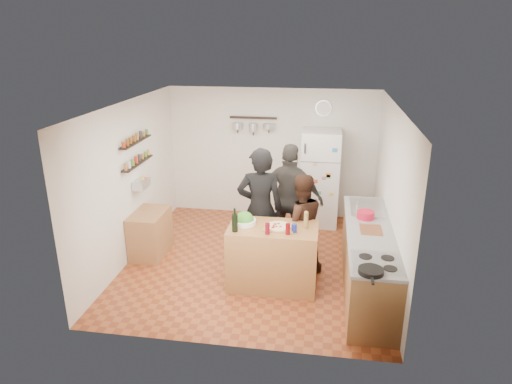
% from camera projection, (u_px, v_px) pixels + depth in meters
% --- Properties ---
extents(room_shell, '(4.20, 4.20, 4.20)m').
position_uv_depth(room_shell, '(259.00, 180.00, 7.26)').
color(room_shell, brown).
rests_on(room_shell, ground).
extents(prep_island, '(1.25, 0.72, 0.91)m').
position_uv_depth(prep_island, '(273.00, 256.00, 6.51)').
color(prep_island, '#A06A3A').
rests_on(prep_island, floor).
extents(pizza_board, '(0.42, 0.34, 0.02)m').
position_uv_depth(pizza_board, '(279.00, 227.00, 6.32)').
color(pizza_board, olive).
rests_on(pizza_board, prep_island).
extents(pizza, '(0.34, 0.34, 0.02)m').
position_uv_depth(pizza, '(279.00, 226.00, 6.32)').
color(pizza, beige).
rests_on(pizza, pizza_board).
extents(salad_bowl, '(0.33, 0.33, 0.07)m').
position_uv_depth(salad_bowl, '(244.00, 222.00, 6.45)').
color(salad_bowl, white).
rests_on(salad_bowl, prep_island).
extents(wine_bottle, '(0.08, 0.08, 0.25)m').
position_uv_depth(wine_bottle, '(235.00, 223.00, 6.18)').
color(wine_bottle, black).
rests_on(wine_bottle, prep_island).
extents(wine_glass_near, '(0.06, 0.06, 0.16)m').
position_uv_depth(wine_glass_near, '(267.00, 229.00, 6.11)').
color(wine_glass_near, '#600816').
rests_on(wine_glass_near, prep_island).
extents(wine_glass_far, '(0.06, 0.06, 0.15)m').
position_uv_depth(wine_glass_far, '(288.00, 229.00, 6.11)').
color(wine_glass_far, '#5C070B').
rests_on(wine_glass_far, prep_island).
extents(pepper_mill, '(0.06, 0.06, 0.20)m').
position_uv_depth(pepper_mill, '(306.00, 221.00, 6.30)').
color(pepper_mill, olive).
rests_on(pepper_mill, prep_island).
extents(salt_canister, '(0.07, 0.07, 0.12)m').
position_uv_depth(salt_canister, '(294.00, 228.00, 6.18)').
color(salt_canister, navy).
rests_on(salt_canister, prep_island).
extents(person_left, '(0.76, 0.56, 1.91)m').
position_uv_depth(person_left, '(260.00, 209.00, 6.89)').
color(person_left, black).
rests_on(person_left, floor).
extents(person_center, '(0.90, 0.80, 1.55)m').
position_uv_depth(person_center, '(300.00, 224.00, 6.82)').
color(person_center, black).
rests_on(person_center, floor).
extents(person_back, '(1.13, 0.61, 1.84)m').
position_uv_depth(person_back, '(290.00, 199.00, 7.38)').
color(person_back, '#2B2927').
rests_on(person_back, floor).
extents(counter_run, '(0.63, 2.63, 0.90)m').
position_uv_depth(counter_run, '(368.00, 260.00, 6.40)').
color(counter_run, '#9E7042').
rests_on(counter_run, floor).
extents(stove_top, '(0.60, 0.62, 0.02)m').
position_uv_depth(stove_top, '(378.00, 263.00, 5.37)').
color(stove_top, white).
rests_on(stove_top, counter_run).
extents(skillet, '(0.29, 0.29, 0.06)m').
position_uv_depth(skillet, '(371.00, 271.00, 5.12)').
color(skillet, black).
rests_on(skillet, stove_top).
extents(sink, '(0.50, 0.80, 0.03)m').
position_uv_depth(sink, '(367.00, 208.00, 7.04)').
color(sink, silver).
rests_on(sink, counter_run).
extents(cutting_board, '(0.30, 0.40, 0.02)m').
position_uv_depth(cutting_board, '(371.00, 230.00, 6.25)').
color(cutting_board, '#9C5C38').
rests_on(cutting_board, counter_run).
extents(red_bowl, '(0.25, 0.25, 0.11)m').
position_uv_depth(red_bowl, '(366.00, 215.00, 6.62)').
color(red_bowl, red).
rests_on(red_bowl, counter_run).
extents(fridge, '(0.70, 0.68, 1.80)m').
position_uv_depth(fridge, '(320.00, 178.00, 8.50)').
color(fridge, white).
rests_on(fridge, floor).
extents(wall_clock, '(0.30, 0.03, 0.30)m').
position_uv_depth(wall_clock, '(323.00, 108.00, 8.39)').
color(wall_clock, silver).
rests_on(wall_clock, back_wall).
extents(spice_shelf_lower, '(0.12, 1.00, 0.02)m').
position_uv_depth(spice_shelf_lower, '(138.00, 163.00, 7.28)').
color(spice_shelf_lower, black).
rests_on(spice_shelf_lower, left_wall).
extents(spice_shelf_upper, '(0.12, 1.00, 0.02)m').
position_uv_depth(spice_shelf_upper, '(136.00, 142.00, 7.16)').
color(spice_shelf_upper, black).
rests_on(spice_shelf_upper, left_wall).
extents(produce_basket, '(0.18, 0.35, 0.14)m').
position_uv_depth(produce_basket, '(141.00, 184.00, 7.39)').
color(produce_basket, silver).
rests_on(produce_basket, left_wall).
extents(side_table, '(0.50, 0.80, 0.73)m').
position_uv_depth(side_table, '(150.00, 233.00, 7.46)').
color(side_table, '#A87246').
rests_on(side_table, floor).
extents(pot_rack, '(0.90, 0.04, 0.04)m').
position_uv_depth(pot_rack, '(253.00, 118.00, 8.58)').
color(pot_rack, black).
rests_on(pot_rack, back_wall).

